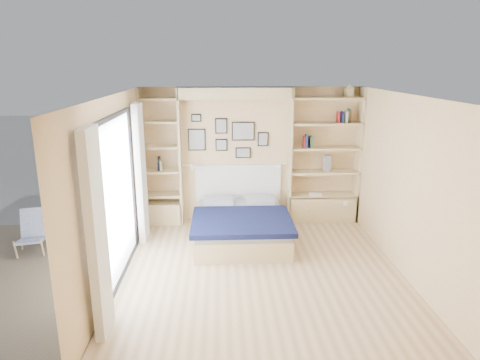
{
  "coord_description": "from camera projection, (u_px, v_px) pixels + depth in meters",
  "views": [
    {
      "loc": [
        -0.56,
        -5.56,
        2.9
      ],
      "look_at": [
        -0.27,
        0.9,
        1.13
      ],
      "focal_mm": 32.0,
      "sensor_mm": 36.0,
      "label": 1
    }
  ],
  "objects": [
    {
      "name": "reading_lamps",
      "position": [
        235.0,
        166.0,
        7.77
      ],
      "size": [
        1.92,
        0.12,
        0.15
      ],
      "color": "silver",
      "rests_on": "ground"
    },
    {
      "name": "bed",
      "position": [
        241.0,
        225.0,
        7.24
      ],
      "size": [
        1.6,
        2.01,
        1.07
      ],
      "color": "tan",
      "rests_on": "ground"
    },
    {
      "name": "photo_gallery",
      "position": [
        227.0,
        137.0,
        7.84
      ],
      "size": [
        1.48,
        0.02,
        0.82
      ],
      "color": "black",
      "rests_on": "ground"
    },
    {
      "name": "room_shell",
      "position": [
        231.0,
        174.0,
        7.31
      ],
      "size": [
        4.5,
        4.5,
        4.5
      ],
      "color": "#E3BC85",
      "rests_on": "ground"
    },
    {
      "name": "shelf_decor",
      "position": [
        313.0,
        133.0,
        7.74
      ],
      "size": [
        3.53,
        0.23,
        2.03
      ],
      "color": "#A51E1E",
      "rests_on": "ground"
    },
    {
      "name": "deck_chair",
      "position": [
        32.0,
        232.0,
        6.76
      ],
      "size": [
        0.53,
        0.74,
        0.67
      ],
      "rotation": [
        0.0,
        0.0,
        0.21
      ],
      "color": "tan",
      "rests_on": "ground"
    },
    {
      "name": "deck",
      "position": [
        6.0,
        278.0,
        5.99
      ],
      "size": [
        3.2,
        4.0,
        0.05
      ],
      "primitive_type": "cube",
      "color": "#726454",
      "rests_on": "ground"
    },
    {
      "name": "ground",
      "position": [
        261.0,
        272.0,
        6.14
      ],
      "size": [
        4.5,
        4.5,
        0.0
      ],
      "primitive_type": "plane",
      "color": "tan",
      "rests_on": "ground"
    }
  ]
}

